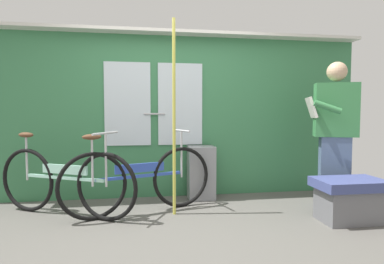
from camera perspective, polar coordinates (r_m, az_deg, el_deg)
The scene contains 8 objects.
ground_plane at distance 3.14m, azimuth -2.59°, elevation -18.08°, with size 6.36×4.07×0.04m, color #56544F.
train_door_wall at distance 4.15m, azimuth -4.44°, elevation 3.79°, with size 5.36×0.28×2.22m.
bicycle_near_door at distance 3.52m, azimuth -9.87°, elevation -8.80°, with size 1.69×0.68×0.94m.
bicycle_leaning_behind at distance 3.67m, azimuth -22.91°, elevation -8.52°, with size 1.63×0.85×0.94m.
passenger_reading_newspaper at distance 4.03m, azimuth 25.26°, elevation 0.20°, with size 0.63×0.58×1.75m.
trash_bin_by_wall at distance 4.06m, azimuth 1.74°, elevation -7.64°, with size 0.35×0.28×0.70m, color gray.
handrail_pole at distance 3.37m, azimuth -3.34°, elevation 2.69°, with size 0.04×0.04×2.18m, color #C6C14C.
bench_seat_corner at distance 3.65m, azimuth 27.49°, elevation -11.10°, with size 0.70×0.44×0.45m.
Camera 1 is at (-0.29, -2.91, 1.13)m, focal length 28.31 mm.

